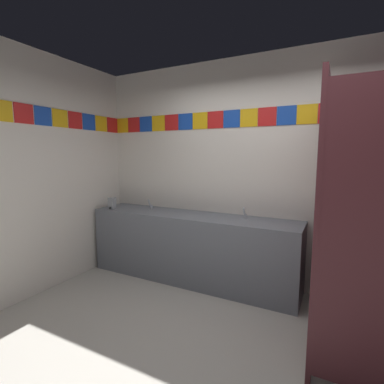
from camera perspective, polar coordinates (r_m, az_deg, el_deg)
The scene contains 9 objects.
ground_plane at distance 2.53m, azimuth 4.09°, elevation -31.56°, with size 9.89×9.89×0.00m, color #B2ADA3.
wall_back at distance 3.50m, azimuth 14.68°, elevation 3.72°, with size 4.50×0.09×2.75m.
wall_side at distance 3.56m, azimuth -31.95°, elevation 2.89°, with size 0.09×3.11×2.75m.
vanity_counter at distance 3.67m, azimuth -0.30°, elevation -10.94°, with size 2.69×0.56×0.85m.
faucet_left at distance 3.98m, azimuth -8.33°, elevation -2.61°, with size 0.04×0.10×0.14m.
faucet_right at distance 3.39m, azimuth 10.57°, elevation -4.41°, with size 0.04×0.10×0.14m.
soap_dispenser at distance 4.08m, azimuth -15.76°, elevation -2.19°, with size 0.09×0.09×0.16m.
stall_divider at distance 2.46m, azimuth 28.22°, elevation -5.63°, with size 0.92×1.42×2.15m.
toilet at distance 3.22m, azimuth 33.28°, elevation -17.37°, with size 0.39×0.49×0.74m.
Camera 1 is at (0.76, -1.81, 1.59)m, focal length 26.52 mm.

